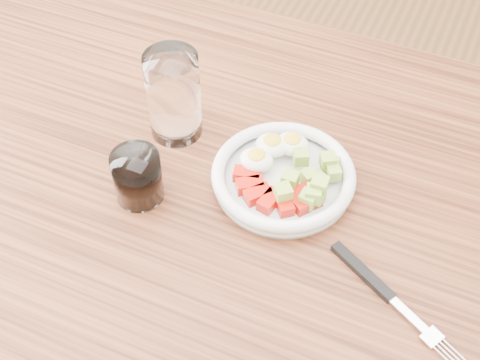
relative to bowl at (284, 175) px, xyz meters
name	(u,v)px	position (x,y,z in m)	size (l,w,h in m)	color
dining_table	(243,241)	(-0.04, -0.05, -0.12)	(1.50, 0.90, 0.77)	brown
bowl	(284,175)	(0.00, 0.00, 0.00)	(0.21, 0.21, 0.05)	white
fork	(379,287)	(0.18, -0.12, -0.01)	(0.21, 0.12, 0.01)	black
water_glass	(174,96)	(-0.20, 0.04, 0.05)	(0.08, 0.08, 0.15)	white
coffee_glass	(138,177)	(-0.18, -0.10, 0.02)	(0.07, 0.07, 0.08)	white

